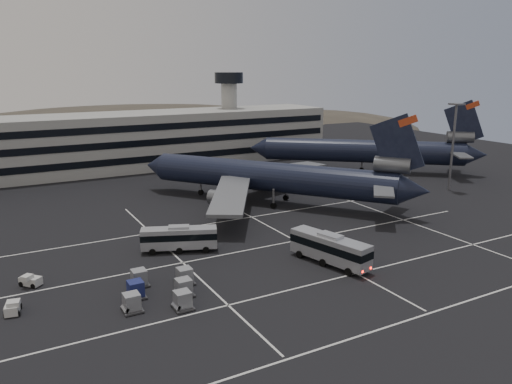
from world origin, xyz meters
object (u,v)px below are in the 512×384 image
Objects in this scene: trijet_main at (273,177)px; bus_far at (179,237)px; tug_a at (12,307)px; uld_cluster at (160,289)px; bus_near at (330,248)px.

bus_far is at bearing 175.59° from trijet_main.
uld_cluster is at bearing -1.85° from tug_a.
bus_near is 38.19m from tug_a.
tug_a is at bearing 171.03° from trijet_main.
uld_cluster is at bearing -175.05° from trijet_main.
tug_a is 15.43m from uld_cluster.
bus_far is (-24.61, -15.61, -3.19)m from trijet_main.
bus_near is 4.56× the size of tug_a.
tug_a is at bearing 134.26° from bus_far.
trijet_main is at bearing 59.35° from bus_near.
tug_a is at bearing 166.40° from uld_cluster.
bus_near is at bearing -109.77° from bus_far.
tug_a is 0.24× the size of uld_cluster.
bus_far is at bearing 60.88° from uld_cluster.
trijet_main reaches higher than bus_near.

